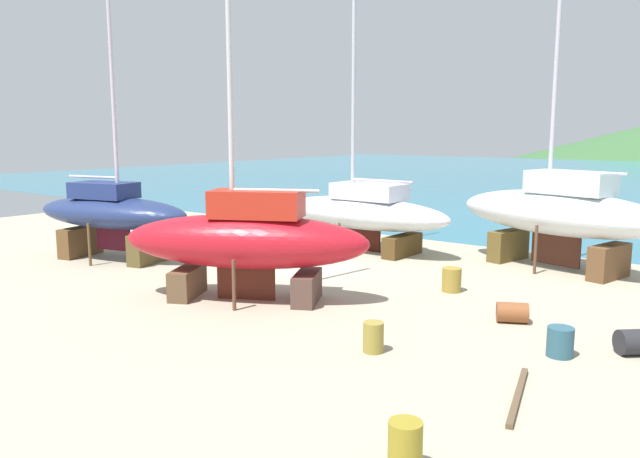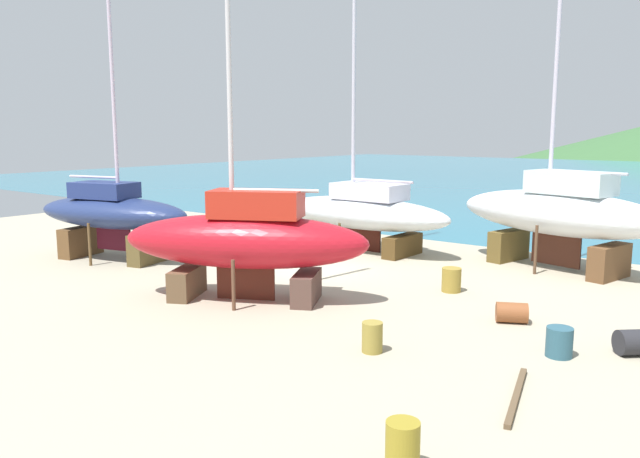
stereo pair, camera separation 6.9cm
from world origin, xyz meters
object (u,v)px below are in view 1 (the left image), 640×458
at_px(sailboat_small_center, 246,240).
at_px(sailboat_mid_port, 112,213).
at_px(barrel_rust_far, 181,229).
at_px(barrel_tipped_left, 405,448).
at_px(barrel_blue_faded, 373,337).
at_px(barrel_tipped_center, 512,312).
at_px(barrel_rust_mid, 634,342).
at_px(barrel_rust_near, 452,280).
at_px(sailboat_large_starboard, 361,212).
at_px(barrel_by_slipway, 560,342).
at_px(sailboat_far_slipway, 559,213).
at_px(worker, 278,243).

xyz_separation_m(sailboat_small_center, sailboat_mid_port, (-9.28, 1.19, 0.01)).
bearing_deg(sailboat_mid_port, barrel_rust_far, 100.64).
height_order(sailboat_small_center, barrel_tipped_left, sailboat_small_center).
xyz_separation_m(barrel_blue_faded, barrel_tipped_center, (1.93, 4.58, -0.09)).
height_order(barrel_rust_mid, barrel_rust_far, same).
bearing_deg(barrel_rust_near, barrel_rust_mid, -24.69).
height_order(sailboat_large_starboard, barrel_rust_far, sailboat_large_starboard).
bearing_deg(barrel_tipped_center, barrel_by_slipway, -45.61).
distance_m(barrel_rust_mid, barrel_rust_far, 23.98).
height_order(barrel_tipped_left, barrel_tipped_center, barrel_tipped_left).
bearing_deg(sailboat_far_slipway, barrel_by_slipway, 120.99).
xyz_separation_m(sailboat_far_slipway, barrel_blue_faded, (-0.73, -12.70, -1.93)).
bearing_deg(sailboat_small_center, barrel_blue_faded, 137.10).
bearing_deg(worker, barrel_blue_faded, 91.74).
xyz_separation_m(barrel_rust_mid, barrel_blue_faded, (-5.34, -3.84, 0.07)).
distance_m(sailboat_mid_port, barrel_blue_faded, 15.69).
distance_m(barrel_rust_near, barrel_tipped_left, 12.17).
relative_size(sailboat_small_center, barrel_rust_far, 17.23).
bearing_deg(barrel_rust_mid, sailboat_mid_port, -177.30).
relative_size(sailboat_small_center, barrel_tipped_center, 15.51).
distance_m(barrel_by_slipway, barrel_blue_faded, 4.67).
distance_m(sailboat_small_center, barrel_rust_mid, 11.73).
relative_size(barrel_by_slipway, barrel_blue_faded, 0.96).
relative_size(sailboat_far_slipway, worker, 8.03).
bearing_deg(sailboat_mid_port, barrel_by_slipway, -14.50).
xyz_separation_m(sailboat_small_center, barrel_rust_near, (4.99, 5.12, -1.62)).
bearing_deg(sailboat_small_center, barrel_tipped_center, 172.54).
bearing_deg(sailboat_far_slipway, barrel_blue_faded, 100.36).
height_order(sailboat_far_slipway, barrel_tipped_left, sailboat_far_slipway).
bearing_deg(barrel_rust_near, sailboat_far_slipway, 73.10).
height_order(sailboat_mid_port, barrel_rust_far, sailboat_mid_port).
bearing_deg(barrel_rust_far, sailboat_mid_port, -65.71).
height_order(sailboat_mid_port, worker, sailboat_mid_port).
bearing_deg(barrel_by_slipway, barrel_tipped_center, 134.39).
relative_size(sailboat_mid_port, worker, 7.93).
bearing_deg(barrel_rust_far, sailboat_large_starboard, 12.70).
bearing_deg(sailboat_far_slipway, sailboat_large_starboard, 23.21).
height_order(barrel_rust_near, barrel_tipped_center, barrel_rust_near).
xyz_separation_m(barrel_blue_faded, barrel_tipped_left, (3.49, -4.50, 0.06)).
height_order(worker, barrel_rust_near, worker).
bearing_deg(barrel_rust_near, sailboat_mid_port, -164.64).
distance_m(sailboat_small_center, barrel_by_slipway, 10.13).
distance_m(worker, barrel_tipped_left, 16.64).
height_order(sailboat_large_starboard, sailboat_mid_port, sailboat_large_starboard).
distance_m(barrel_tipped_left, barrel_rust_far, 25.43).
distance_m(sailboat_mid_port, barrel_tipped_left, 20.28).
bearing_deg(barrel_tipped_center, barrel_rust_near, 143.71).
height_order(barrel_rust_mid, barrel_blue_faded, barrel_blue_faded).
distance_m(sailboat_large_starboard, barrel_blue_faded, 13.81).
xyz_separation_m(sailboat_small_center, barrel_rust_mid, (11.40, 2.17, -1.71)).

